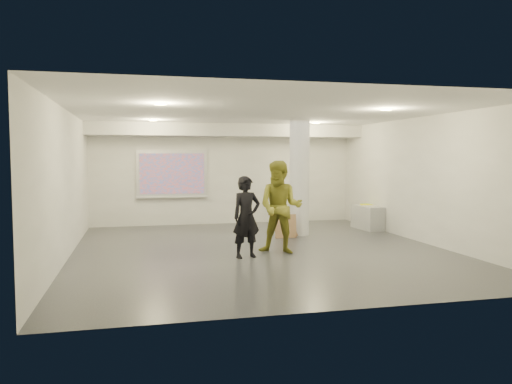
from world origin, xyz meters
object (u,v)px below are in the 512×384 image
object	(u,v)px
projection_screen	(172,174)
man	(280,207)
credenza	(368,218)
woman	(246,217)
column	(299,178)

from	to	relation	value
projection_screen	man	size ratio (longest dim) A/B	1.07
credenza	woman	size ratio (longest dim) A/B	0.68
column	credenza	world-z (taller)	column
column	projection_screen	distance (m)	4.08
projection_screen	credenza	size ratio (longest dim) A/B	1.85
column	woman	size ratio (longest dim) A/B	1.81
projection_screen	credenza	xyz separation A→B (m)	(5.32, -2.11, -1.20)
credenza	projection_screen	bearing A→B (deg)	155.01
column	woman	bearing A→B (deg)	-127.55
column	credenza	bearing A→B (deg)	13.63
credenza	man	xyz separation A→B (m)	(-3.40, -2.83, 0.65)
column	projection_screen	xyz separation A→B (m)	(-3.10, 2.65, 0.03)
woman	column	bearing A→B (deg)	38.24
projection_screen	man	bearing A→B (deg)	-68.83
woman	man	size ratio (longest dim) A/B	0.84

